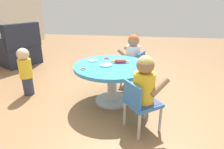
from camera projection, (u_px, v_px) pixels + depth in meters
name	position (u px, v px, depth m)	size (l,w,h in m)	color
ground_plane	(112.00, 101.00, 2.58)	(10.00, 10.00, 0.00)	olive
craft_table	(112.00, 73.00, 2.44)	(0.95, 0.95, 0.51)	silver
child_chair_left	(140.00, 103.00, 1.92)	(0.42, 0.42, 0.54)	#B7B7BC
seated_child_left	(145.00, 81.00, 1.85)	(0.42, 0.44, 0.51)	#3F4772
child_chair_right	(135.00, 66.00, 2.99)	(0.39, 0.39, 0.54)	#B7B7BC
seated_child_right	(133.00, 52.00, 2.93)	(0.37, 0.42, 0.51)	#3F4772
armchair_dark	(18.00, 49.00, 3.98)	(0.96, 0.97, 0.85)	#232838
toddler_standing	(26.00, 70.00, 2.64)	(0.17, 0.17, 0.67)	#33384C
rolling_pin	(120.00, 61.00, 2.47)	(0.07, 0.23, 0.05)	#D83F3F
craft_scissors	(110.00, 64.00, 2.43)	(0.14, 0.09, 0.01)	silver
playdough_blob_0	(106.00, 65.00, 2.37)	(0.15, 0.15, 0.02)	#8CCCF2
playdough_blob_1	(93.00, 60.00, 2.56)	(0.13, 0.13, 0.01)	#8CCCF2
cookie_cutter_0	(107.00, 58.00, 2.66)	(0.07, 0.07, 0.01)	red
cookie_cutter_1	(83.00, 69.00, 2.24)	(0.07, 0.07, 0.01)	orange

